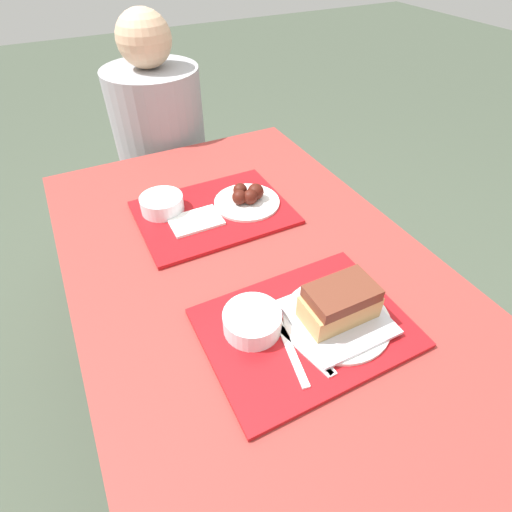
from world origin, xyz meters
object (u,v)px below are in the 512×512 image
object	(u,v)px
brisket_sandwich_plate	(339,309)
bowl_coleslaw_far	(162,203)
tray_far	(214,213)
wings_plate_far	(247,198)
tray_near	(305,328)
person_seated_across	(159,127)
bowl_coleslaw_near	(252,320)

from	to	relation	value
brisket_sandwich_plate	bowl_coleslaw_far	size ratio (longest dim) A/B	1.88
tray_far	wings_plate_far	size ratio (longest dim) A/B	2.20
tray_near	person_seated_across	bearing A→B (deg)	89.28
bowl_coleslaw_far	brisket_sandwich_plate	bearing A→B (deg)	-69.24
person_seated_across	tray_far	bearing A→B (deg)	-92.58
brisket_sandwich_plate	wings_plate_far	bearing A→B (deg)	87.41
bowl_coleslaw_near	brisket_sandwich_plate	world-z (taller)	brisket_sandwich_plate
bowl_coleslaw_near	bowl_coleslaw_far	xyz separation A→B (m)	(-0.04, 0.51, 0.00)
tray_far	bowl_coleslaw_near	size ratio (longest dim) A/B	3.48
person_seated_across	brisket_sandwich_plate	bearing A→B (deg)	-87.35
bowl_coleslaw_near	bowl_coleslaw_far	bearing A→B (deg)	94.80
tray_far	bowl_coleslaw_near	xyz separation A→B (m)	(-0.09, -0.44, 0.03)
brisket_sandwich_plate	wings_plate_far	distance (m)	0.49
wings_plate_far	person_seated_across	size ratio (longest dim) A/B	0.27
brisket_sandwich_plate	bowl_coleslaw_far	distance (m)	0.61
tray_far	person_seated_across	xyz separation A→B (m)	(0.03, 0.67, -0.01)
tray_near	brisket_sandwich_plate	distance (m)	0.08
tray_near	wings_plate_far	bearing A→B (deg)	79.20
tray_near	bowl_coleslaw_near	size ratio (longest dim) A/B	3.48
tray_far	person_seated_across	bearing A→B (deg)	87.42
tray_far	bowl_coleslaw_far	distance (m)	0.15
tray_far	brisket_sandwich_plate	world-z (taller)	brisket_sandwich_plate
tray_far	bowl_coleslaw_far	world-z (taller)	bowl_coleslaw_far
bowl_coleslaw_far	wings_plate_far	world-z (taller)	wings_plate_far
tray_near	bowl_coleslaw_far	distance (m)	0.57
tray_far	brisket_sandwich_plate	size ratio (longest dim) A/B	1.85
tray_near	person_seated_across	xyz separation A→B (m)	(0.01, 1.15, -0.01)
tray_near	wings_plate_far	world-z (taller)	wings_plate_far
brisket_sandwich_plate	wings_plate_far	size ratio (longest dim) A/B	1.19
tray_near	person_seated_across	size ratio (longest dim) A/B	0.59
tray_near	bowl_coleslaw_near	xyz separation A→B (m)	(-0.10, 0.05, 0.03)
bowl_coleslaw_near	tray_near	bearing A→B (deg)	-24.08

